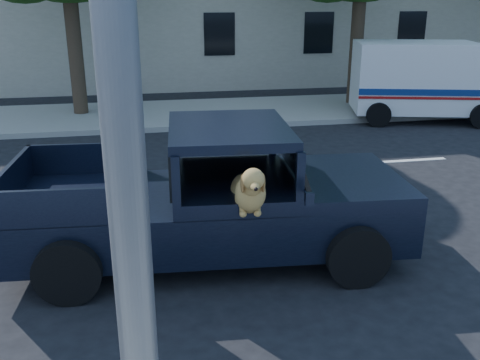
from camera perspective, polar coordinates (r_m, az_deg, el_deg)
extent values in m
plane|color=black|center=(8.67, 5.00, -5.92)|extent=(120.00, 120.00, 0.00)
cube|color=gray|center=(17.26, -3.25, 7.19)|extent=(60.00, 4.00, 0.15)
cylinder|color=#332619|center=(17.30, -17.21, 13.53)|extent=(0.44, 0.44, 4.40)
cylinder|color=#332619|center=(18.65, 12.35, 14.29)|extent=(0.44, 0.44, 4.40)
cube|color=black|center=(7.78, -3.09, -3.57)|extent=(5.64, 2.52, 0.70)
cube|color=black|center=(7.97, 11.04, -0.01)|extent=(1.74, 2.23, 0.17)
cube|color=black|center=(7.41, -1.21, 5.38)|extent=(1.79, 2.15, 0.13)
cube|color=black|center=(7.63, 5.24, 2.83)|extent=(0.40, 1.83, 0.60)
cube|color=black|center=(7.30, 0.85, -3.40)|extent=(0.62, 0.62, 0.40)
cube|color=black|center=(6.46, 7.43, -2.02)|extent=(0.11, 0.06, 0.17)
cube|color=silver|center=(17.37, 19.02, 7.87)|extent=(4.61, 2.94, 0.51)
cube|color=silver|center=(17.11, 18.06, 11.28)|extent=(3.82, 2.73, 1.52)
cube|color=navy|center=(16.26, 18.66, 8.84)|extent=(3.35, 0.89, 0.18)
cube|color=#9E0F0F|center=(16.28, 18.59, 8.28)|extent=(3.35, 0.89, 0.07)
cube|color=yellow|center=(3.75, -11.66, -4.19)|extent=(0.17, 0.03, 0.43)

